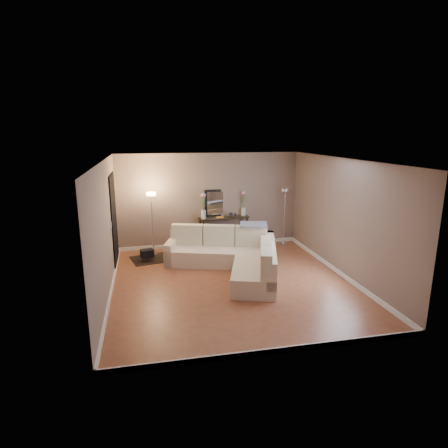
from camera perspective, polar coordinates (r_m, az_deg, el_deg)
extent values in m
cube|color=brown|center=(8.13, 1.18, -8.91)|extent=(5.00, 5.50, 0.01)
cube|color=white|center=(7.52, 1.27, 9.76)|extent=(5.00, 5.50, 0.01)
cube|color=#7D6A60|center=(10.37, -2.24, 3.60)|extent=(5.00, 0.02, 2.60)
cube|color=#7D6A60|center=(5.19, 8.19, -7.03)|extent=(5.00, 0.02, 2.60)
cube|color=#7D6A60|center=(7.57, -17.61, -0.87)|extent=(0.02, 5.50, 2.60)
cube|color=#7D6A60|center=(8.63, 17.68, 0.87)|extent=(0.02, 5.50, 2.60)
cube|color=white|center=(10.64, -2.15, -3.06)|extent=(5.00, 0.03, 0.10)
cube|color=white|center=(5.77, 7.66, -18.63)|extent=(5.00, 0.03, 0.10)
cube|color=white|center=(7.97, -16.77, -9.60)|extent=(0.03, 5.50, 0.10)
cube|color=white|center=(8.97, 16.96, -6.94)|extent=(0.03, 5.50, 0.10)
cube|color=black|center=(9.26, -16.38, 0.54)|extent=(0.02, 1.20, 2.20)
cube|color=white|center=(8.42, -16.83, -0.09)|extent=(0.02, 0.08, 0.12)
cube|color=beige|center=(9.17, -0.58, -4.88)|extent=(2.73, 1.62, 0.40)
cube|color=beige|center=(9.41, -0.36, -2.61)|extent=(2.52, 0.96, 0.56)
cube|color=beige|center=(9.34, -8.00, -4.15)|extent=(0.44, 0.90, 0.56)
cube|color=beige|center=(7.96, 4.57, -7.90)|extent=(1.33, 1.78, 0.40)
cube|color=beige|center=(8.28, 7.08, -5.03)|extent=(0.93, 2.43, 0.56)
cube|color=beige|center=(9.38, -5.56, -1.60)|extent=(0.80, 0.44, 0.52)
cube|color=beige|center=(9.26, -0.74, -1.73)|extent=(0.80, 0.44, 0.52)
cube|color=beige|center=(9.21, 4.18, -1.85)|extent=(0.80, 0.44, 0.52)
cube|color=beige|center=(8.08, 6.36, -4.15)|extent=(0.42, 0.75, 0.52)
cube|color=beige|center=(7.38, 6.44, -5.92)|extent=(0.42, 0.75, 0.52)
cube|color=gray|center=(9.16, 4.52, -0.07)|extent=(0.73, 0.53, 0.09)
cube|color=black|center=(10.38, -0.02, 0.96)|extent=(1.42, 0.54, 0.04)
cube|color=black|center=(10.16, -3.15, -1.82)|extent=(0.05, 0.05, 0.81)
cube|color=black|center=(10.43, -3.60, -1.40)|extent=(0.05, 0.05, 0.81)
cube|color=black|center=(10.56, 3.51, -1.21)|extent=(0.05, 0.05, 0.81)
cube|color=black|center=(10.83, 2.91, -0.82)|extent=(0.05, 0.05, 0.81)
cube|color=black|center=(10.54, -0.02, -2.42)|extent=(1.33, 0.50, 0.03)
cube|color=#BF3333|center=(10.34, -3.00, -2.09)|extent=(0.05, 0.17, 0.20)
cube|color=#3359A5|center=(10.35, -2.77, -2.01)|extent=(0.06, 0.17, 0.22)
cube|color=gold|center=(10.36, -2.51, -1.93)|extent=(0.07, 0.17, 0.24)
cube|color=#3F7F4C|center=(10.38, -2.21, -2.02)|extent=(0.07, 0.18, 0.20)
cube|color=#994C99|center=(10.39, -1.95, -1.93)|extent=(0.05, 0.17, 0.22)
cube|color=orange|center=(10.40, -1.72, -1.86)|extent=(0.06, 0.17, 0.24)
cube|color=#262626|center=(10.42, -1.45, -1.95)|extent=(0.07, 0.17, 0.20)
cube|color=#4C99B2|center=(10.43, -1.16, -1.86)|extent=(0.07, 0.18, 0.22)
cube|color=#B2A58C|center=(10.45, -0.90, -1.78)|extent=(0.05, 0.17, 0.24)
cube|color=brown|center=(10.46, -0.67, -1.87)|extent=(0.06, 0.17, 0.20)
cube|color=navy|center=(10.48, -0.41, -1.79)|extent=(0.07, 0.17, 0.22)
cube|color=gold|center=(10.49, -0.12, -1.71)|extent=(0.07, 0.18, 0.24)
cube|color=black|center=(10.46, -0.37, 3.27)|extent=(0.98, 0.17, 0.77)
cube|color=white|center=(10.44, -0.33, 3.24)|extent=(0.84, 0.12, 0.64)
cube|color=gold|center=(10.30, -0.65, 0.98)|extent=(0.21, 0.15, 0.04)
cube|color=black|center=(10.37, 1.05, 1.34)|extent=(0.11, 0.03, 0.14)
cube|color=black|center=(10.42, 1.71, 1.34)|extent=(0.09, 0.03, 0.12)
cylinder|color=silver|center=(10.17, -3.16, 1.42)|extent=(0.14, 0.14, 0.26)
cylinder|color=#38722D|center=(10.11, -3.28, 3.06)|extent=(0.10, 0.02, 0.44)
sphere|color=#E5598C|center=(10.06, -3.42, 4.30)|extent=(0.08, 0.08, 0.07)
cylinder|color=#38722D|center=(10.11, -3.23, 3.12)|extent=(0.06, 0.02, 0.47)
sphere|color=white|center=(10.07, -3.31, 4.42)|extent=(0.08, 0.08, 0.07)
cylinder|color=#38722D|center=(10.11, -3.18, 3.18)|extent=(0.01, 0.01, 0.49)
sphere|color=#598CE5|center=(10.07, -3.20, 4.55)|extent=(0.08, 0.08, 0.07)
cylinder|color=#38722D|center=(10.12, -3.13, 3.07)|extent=(0.06, 0.02, 0.44)
sphere|color=#E58C4C|center=(10.08, -3.08, 4.32)|extent=(0.08, 0.08, 0.07)
cylinder|color=#38722D|center=(10.12, -3.08, 3.13)|extent=(0.11, 0.02, 0.46)
sphere|color=#D866B2|center=(10.08, -2.97, 4.44)|extent=(0.08, 0.08, 0.07)
cylinder|color=silver|center=(10.55, 2.96, 1.86)|extent=(0.14, 0.14, 0.26)
cylinder|color=#38722D|center=(10.48, 2.89, 3.45)|extent=(0.10, 0.02, 0.44)
sphere|color=#E5598C|center=(10.44, 2.79, 4.65)|extent=(0.08, 0.08, 0.07)
cylinder|color=#38722D|center=(10.48, 2.93, 3.51)|extent=(0.06, 0.02, 0.47)
sphere|color=white|center=(10.44, 2.89, 4.77)|extent=(0.08, 0.08, 0.07)
cylinder|color=#38722D|center=(10.49, 2.98, 3.57)|extent=(0.01, 0.01, 0.49)
sphere|color=#598CE5|center=(10.45, 3.00, 4.89)|extent=(0.08, 0.08, 0.07)
cylinder|color=#38722D|center=(10.49, 3.03, 3.46)|extent=(0.06, 0.02, 0.44)
sphere|color=#E58C4C|center=(10.46, 3.10, 4.66)|extent=(0.08, 0.08, 0.07)
cylinder|color=#38722D|center=(10.50, 3.08, 3.52)|extent=(0.11, 0.02, 0.46)
sphere|color=#D866B2|center=(10.46, 3.21, 4.78)|extent=(0.08, 0.08, 0.07)
cylinder|color=silver|center=(10.04, -10.64, -4.55)|extent=(0.26, 0.26, 0.03)
cylinder|color=silver|center=(9.83, -10.84, -0.20)|extent=(0.03, 0.03, 1.57)
cylinder|color=#FFBF72|center=(9.67, -11.05, 4.50)|extent=(0.28, 0.28, 0.07)
cylinder|color=silver|center=(10.89, 9.02, -3.04)|extent=(0.26, 0.26, 0.03)
cylinder|color=silver|center=(10.69, 9.18, 0.93)|extent=(0.03, 0.03, 1.54)
cylinder|color=silver|center=(10.55, 9.34, 5.18)|extent=(0.28, 0.28, 0.07)
cube|color=black|center=(9.73, -10.66, -5.19)|extent=(1.24, 1.04, 0.01)
cube|color=black|center=(9.53, -11.64, -4.39)|extent=(0.35, 0.28, 0.20)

